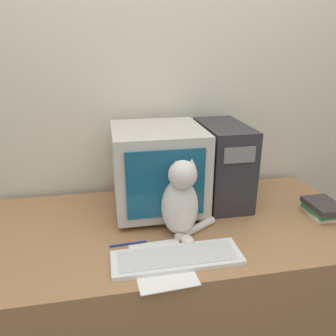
% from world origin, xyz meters
% --- Properties ---
extents(wall_back, '(7.00, 0.05, 2.50)m').
position_xyz_m(wall_back, '(0.00, 0.89, 1.25)').
color(wall_back, beige).
rests_on(wall_back, ground_plane).
extents(desk, '(1.74, 0.83, 0.71)m').
position_xyz_m(desk, '(0.00, 0.41, 0.35)').
color(desk, '#9E7047').
rests_on(desk, ground_plane).
extents(crt_monitor, '(0.42, 0.43, 0.41)m').
position_xyz_m(crt_monitor, '(-0.04, 0.58, 0.92)').
color(crt_monitor, '#BCB7AD').
rests_on(crt_monitor, desk).
extents(computer_tower, '(0.21, 0.41, 0.40)m').
position_xyz_m(computer_tower, '(0.30, 0.61, 0.91)').
color(computer_tower, '#28282D').
rests_on(computer_tower, desk).
extents(keyboard, '(0.50, 0.16, 0.02)m').
position_xyz_m(keyboard, '(-0.04, 0.14, 0.72)').
color(keyboard, silver).
rests_on(keyboard, desk).
extents(cat, '(0.26, 0.22, 0.35)m').
position_xyz_m(cat, '(0.01, 0.32, 0.86)').
color(cat, silver).
rests_on(cat, desk).
extents(book_stack, '(0.17, 0.19, 0.07)m').
position_xyz_m(book_stack, '(0.72, 0.35, 0.74)').
color(book_stack, beige).
rests_on(book_stack, desk).
extents(pen, '(0.15, 0.02, 0.01)m').
position_xyz_m(pen, '(-0.22, 0.28, 0.71)').
color(pen, navy).
rests_on(pen, desk).
extents(paper_sheet, '(0.23, 0.31, 0.00)m').
position_xyz_m(paper_sheet, '(-0.11, 0.13, 0.71)').
color(paper_sheet, white).
rests_on(paper_sheet, desk).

